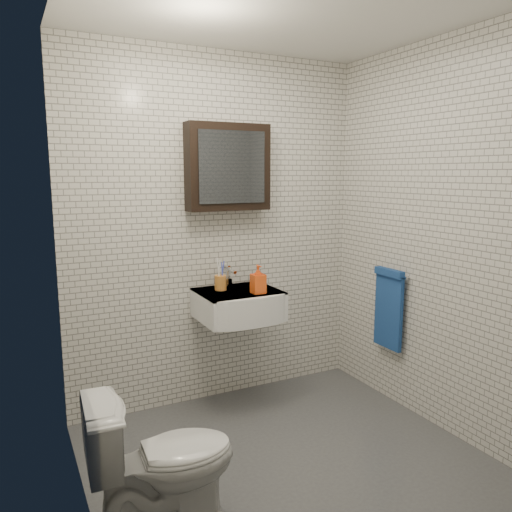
% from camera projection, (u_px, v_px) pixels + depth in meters
% --- Properties ---
extents(ground, '(2.20, 2.00, 0.01)m').
position_uv_depth(ground, '(287.00, 460.00, 2.92)').
color(ground, '#46484D').
rests_on(ground, ground).
extents(room_shell, '(2.22, 2.02, 2.51)m').
position_uv_depth(room_shell, '(290.00, 210.00, 2.67)').
color(room_shell, silver).
rests_on(room_shell, ground).
extents(washbasin, '(0.55, 0.50, 0.20)m').
position_uv_depth(washbasin, '(241.00, 305.00, 3.46)').
color(washbasin, white).
rests_on(washbasin, room_shell).
extents(faucet, '(0.06, 0.20, 0.15)m').
position_uv_depth(faucet, '(229.00, 277.00, 3.61)').
color(faucet, silver).
rests_on(faucet, washbasin).
extents(mirror_cabinet, '(0.60, 0.15, 0.60)m').
position_uv_depth(mirror_cabinet, '(228.00, 167.00, 3.47)').
color(mirror_cabinet, black).
rests_on(mirror_cabinet, room_shell).
extents(towel_rail, '(0.09, 0.30, 0.58)m').
position_uv_depth(towel_rail, '(389.00, 305.00, 3.57)').
color(towel_rail, silver).
rests_on(towel_rail, room_shell).
extents(toothbrush_cup, '(0.10, 0.10, 0.23)m').
position_uv_depth(toothbrush_cup, '(220.00, 282.00, 3.49)').
color(toothbrush_cup, orange).
rests_on(toothbrush_cup, washbasin).
extents(soap_bottle, '(0.09, 0.09, 0.20)m').
position_uv_depth(soap_bottle, '(258.00, 279.00, 3.39)').
color(soap_bottle, '#DB5217').
rests_on(soap_bottle, washbasin).
extents(toilet, '(0.70, 0.42, 0.69)m').
position_uv_depth(toilet, '(162.00, 461.00, 2.31)').
color(toilet, silver).
rests_on(toilet, ground).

